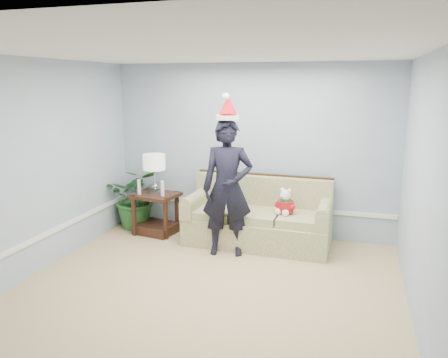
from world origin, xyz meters
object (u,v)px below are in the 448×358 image
houseplant (137,198)px  man (227,188)px  sofa (258,220)px  side_table (156,218)px  teddy_bear (285,205)px  table_lamp (154,164)px

houseplant → man: bearing=-20.9°
sofa → man: size_ratio=1.13×
sofa → man: bearing=-119.8°
sofa → houseplant: size_ratio=2.11×
side_table → sofa: bearing=1.7°
man → teddy_bear: bearing=17.2°
houseplant → sofa: bearing=-3.6°
table_lamp → houseplant: (-0.42, 0.17, -0.63)m
houseplant → side_table: bearing=-23.1°
side_table → teddy_bear: bearing=-2.0°
side_table → table_lamp: 0.89m
man → teddy_bear: man is taller
table_lamp → side_table: bearing=-59.9°
sofa → teddy_bear: sofa is taller
side_table → man: bearing=-20.2°
side_table → teddy_bear: 2.15m
side_table → man: size_ratio=0.40×
table_lamp → houseplant: table_lamp is taller
side_table → houseplant: bearing=156.9°
man → table_lamp: bearing=147.0°
sofa → man: man is taller
table_lamp → teddy_bear: 2.17m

